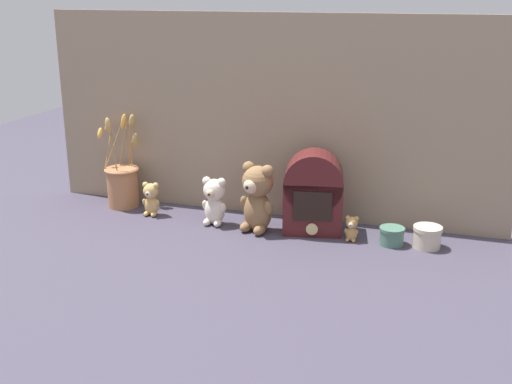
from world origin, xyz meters
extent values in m
plane|color=#3D3847|center=(0.00, 0.00, 0.00)|extent=(4.00, 4.00, 0.00)
cube|color=gray|center=(0.00, 0.17, 0.36)|extent=(1.67, 0.02, 0.71)
ellipsoid|color=olive|center=(0.02, -0.01, 0.07)|extent=(0.12, 0.11, 0.14)
sphere|color=olive|center=(0.02, -0.01, 0.18)|extent=(0.11, 0.11, 0.11)
sphere|color=#D1B289|center=(0.01, -0.05, 0.17)|extent=(0.05, 0.05, 0.05)
sphere|color=black|center=(0.00, -0.07, 0.17)|extent=(0.01, 0.01, 0.01)
sphere|color=olive|center=(0.05, -0.02, 0.22)|extent=(0.04, 0.04, 0.04)
sphere|color=olive|center=(-0.02, 0.00, 0.22)|extent=(0.04, 0.04, 0.04)
ellipsoid|color=olive|center=(0.06, -0.04, 0.09)|extent=(0.04, 0.05, 0.06)
ellipsoid|color=olive|center=(-0.03, -0.01, 0.09)|extent=(0.04, 0.05, 0.06)
ellipsoid|color=olive|center=(0.04, -0.05, 0.02)|extent=(0.05, 0.06, 0.03)
ellipsoid|color=olive|center=(-0.02, -0.04, 0.02)|extent=(0.05, 0.06, 0.03)
ellipsoid|color=beige|center=(-0.15, 0.00, 0.05)|extent=(0.07, 0.06, 0.10)
sphere|color=beige|center=(-0.15, 0.00, 0.13)|extent=(0.08, 0.08, 0.08)
sphere|color=#D1B289|center=(-0.15, -0.03, 0.12)|extent=(0.04, 0.04, 0.04)
sphere|color=black|center=(-0.15, -0.04, 0.12)|extent=(0.01, 0.01, 0.01)
sphere|color=beige|center=(-0.12, 0.00, 0.16)|extent=(0.03, 0.03, 0.03)
sphere|color=beige|center=(-0.17, 0.00, 0.16)|extent=(0.03, 0.03, 0.03)
ellipsoid|color=beige|center=(-0.11, -0.01, 0.07)|extent=(0.02, 0.03, 0.04)
ellipsoid|color=beige|center=(-0.18, 0.00, 0.07)|extent=(0.02, 0.03, 0.04)
ellipsoid|color=beige|center=(-0.13, -0.02, 0.01)|extent=(0.03, 0.04, 0.02)
ellipsoid|color=beige|center=(-0.17, -0.02, 0.01)|extent=(0.03, 0.04, 0.02)
ellipsoid|color=tan|center=(-0.40, 0.02, 0.04)|extent=(0.06, 0.05, 0.07)
sphere|color=tan|center=(-0.40, 0.02, 0.09)|extent=(0.06, 0.06, 0.06)
sphere|color=beige|center=(-0.40, 0.00, 0.09)|extent=(0.03, 0.03, 0.03)
sphere|color=black|center=(-0.40, -0.01, 0.09)|extent=(0.01, 0.01, 0.01)
sphere|color=tan|center=(-0.38, 0.02, 0.11)|extent=(0.02, 0.02, 0.02)
sphere|color=tan|center=(-0.42, 0.02, 0.11)|extent=(0.02, 0.02, 0.02)
ellipsoid|color=tan|center=(-0.37, 0.01, 0.05)|extent=(0.02, 0.03, 0.03)
ellipsoid|color=tan|center=(-0.42, 0.01, 0.05)|extent=(0.02, 0.03, 0.03)
ellipsoid|color=tan|center=(-0.38, 0.00, 0.01)|extent=(0.02, 0.03, 0.02)
ellipsoid|color=tan|center=(-0.41, 0.00, 0.01)|extent=(0.02, 0.03, 0.02)
ellipsoid|color=tan|center=(0.34, -0.01, 0.03)|extent=(0.04, 0.03, 0.05)
sphere|color=tan|center=(0.34, -0.01, 0.06)|extent=(0.04, 0.04, 0.04)
sphere|color=beige|center=(0.34, -0.02, 0.06)|extent=(0.02, 0.02, 0.02)
sphere|color=black|center=(0.34, -0.03, 0.06)|extent=(0.01, 0.01, 0.01)
sphere|color=tan|center=(0.35, -0.01, 0.08)|extent=(0.02, 0.02, 0.02)
sphere|color=tan|center=(0.32, -0.01, 0.08)|extent=(0.02, 0.02, 0.02)
ellipsoid|color=tan|center=(0.35, -0.01, 0.03)|extent=(0.01, 0.02, 0.02)
ellipsoid|color=tan|center=(0.32, -0.01, 0.03)|extent=(0.01, 0.02, 0.02)
ellipsoid|color=tan|center=(0.35, -0.02, 0.01)|extent=(0.01, 0.02, 0.01)
ellipsoid|color=tan|center=(0.33, -0.02, 0.01)|extent=(0.01, 0.02, 0.01)
cylinder|color=#AD7047|center=(-0.55, 0.08, 0.08)|extent=(0.12, 0.12, 0.15)
torus|color=#AD7047|center=(-0.55, 0.08, 0.14)|extent=(0.13, 0.13, 0.01)
cylinder|color=#9E7542|center=(-0.51, 0.10, 0.20)|extent=(0.03, 0.03, 0.10)
ellipsoid|color=tan|center=(-0.50, 0.11, 0.25)|extent=(0.04, 0.05, 0.07)
cylinder|color=#9E7542|center=(-0.56, 0.04, 0.23)|extent=(0.03, 0.01, 0.17)
ellipsoid|color=tan|center=(-0.56, 0.03, 0.32)|extent=(0.04, 0.03, 0.06)
cylinder|color=#9E7542|center=(-0.60, 0.08, 0.21)|extent=(0.01, 0.06, 0.13)
ellipsoid|color=gold|center=(-0.63, 0.08, 0.28)|extent=(0.02, 0.03, 0.04)
cylinder|color=#9E7542|center=(-0.52, 0.11, 0.23)|extent=(0.03, 0.02, 0.17)
ellipsoid|color=tan|center=(-0.51, 0.12, 0.32)|extent=(0.04, 0.04, 0.06)
cylinder|color=#9E7542|center=(-0.55, 0.12, 0.23)|extent=(0.04, 0.01, 0.16)
ellipsoid|color=gold|center=(-0.56, 0.13, 0.31)|extent=(0.03, 0.02, 0.06)
cylinder|color=#9E7542|center=(-0.59, 0.11, 0.22)|extent=(0.04, 0.06, 0.14)
ellipsoid|color=orange|center=(-0.62, 0.13, 0.29)|extent=(0.04, 0.04, 0.04)
cube|color=#4C1919|center=(0.20, 0.04, 0.09)|extent=(0.22, 0.17, 0.18)
cylinder|color=#4C1919|center=(0.20, 0.04, 0.18)|extent=(0.22, 0.17, 0.20)
cube|color=black|center=(0.21, -0.03, 0.11)|extent=(0.12, 0.03, 0.10)
cylinder|color=#D6BC7A|center=(0.21, -0.03, 0.03)|extent=(0.04, 0.01, 0.04)
cylinder|color=#47705B|center=(0.47, 0.00, 0.02)|extent=(0.08, 0.08, 0.05)
cylinder|color=#47705B|center=(0.47, 0.00, 0.05)|extent=(0.08, 0.08, 0.01)
cylinder|color=beige|center=(0.58, 0.01, 0.03)|extent=(0.09, 0.09, 0.06)
cylinder|color=beige|center=(0.58, 0.01, 0.06)|extent=(0.09, 0.09, 0.01)
camera|label=1|loc=(0.64, -1.96, 0.79)|focal=45.00mm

